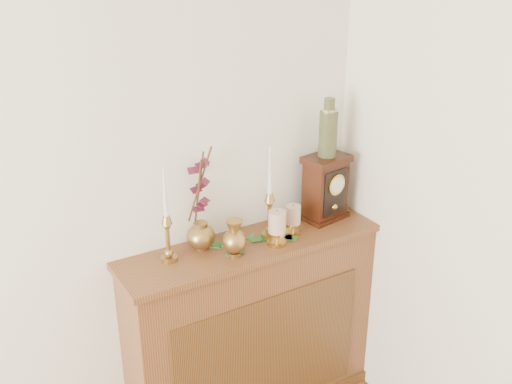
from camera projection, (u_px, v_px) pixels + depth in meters
console_shelf at (253, 333)px, 2.87m from camera, size 1.24×0.34×0.93m
candlestick_left at (167, 231)px, 2.46m from camera, size 0.07×0.07×0.42m
candlestick_center at (270, 208)px, 2.66m from camera, size 0.07×0.07×0.43m
bud_vase at (234, 239)px, 2.52m from camera, size 0.10×0.10×0.17m
ginger_jar at (200, 201)px, 2.56m from camera, size 0.20×0.21×0.47m
pillar_candle_left at (277, 226)px, 2.61m from camera, size 0.09×0.09×0.17m
pillar_candle_right at (293, 218)px, 2.71m from camera, size 0.08×0.08×0.15m
ivy_garland at (257, 243)px, 2.63m from camera, size 0.49×0.20×0.09m
mantel_clock at (326, 188)px, 2.83m from camera, size 0.23×0.18×0.32m
ceramic_vase at (328, 131)px, 2.72m from camera, size 0.08×0.08×0.27m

